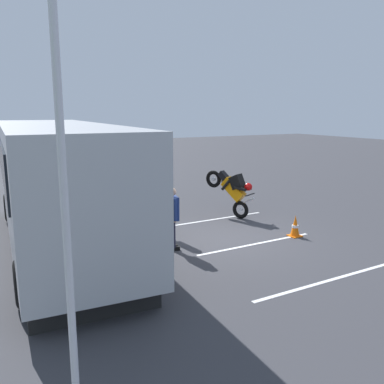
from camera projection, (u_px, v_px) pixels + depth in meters
The scene contains 13 objects.
ground_plane at pixel (219, 239), 11.77m from camera, with size 80.00×80.00×0.00m, color #38383D.
tour_bus at pixel (58, 187), 10.74m from camera, with size 9.62×3.03×3.25m.
spectator_far_left at pixel (172, 213), 10.66m from camera, with size 0.58×0.36×1.66m.
spectator_left at pixel (161, 201), 11.88m from camera, with size 0.58×0.34×1.72m.
spectator_centre at pixel (139, 192), 12.79m from camera, with size 0.58×0.35×1.82m.
spectator_right at pixel (127, 189), 13.59m from camera, with size 0.57×0.31×1.75m.
parked_motorcycle_silver at pixel (113, 206), 13.72m from camera, with size 2.05×0.58×0.99m.
stunt_motorcycle at pixel (232, 188), 14.00m from camera, with size 1.89×1.11×1.66m.
flagpole at pixel (60, 135), 3.83m from camera, with size 0.78×0.36×6.81m.
traffic_cone at pixel (295, 226), 11.94m from camera, with size 0.34×0.34×0.63m.
bay_line_a at pixel (334, 279), 8.95m from camera, with size 0.20×4.43×0.01m.
bay_line_b at pixel (256, 244), 11.32m from camera, with size 0.18×3.76×0.01m.
bay_line_c at pixel (205, 221), 13.69m from camera, with size 0.20×4.51×0.01m.
Camera 1 is at (-9.54, 6.08, 3.59)m, focal length 38.74 mm.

